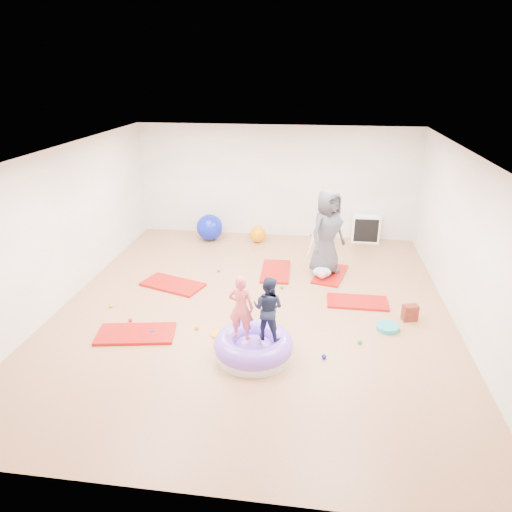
# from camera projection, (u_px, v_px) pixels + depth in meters

# --- Properties ---
(room) EXTENTS (7.01, 8.01, 2.81)m
(room) POSITION_uv_depth(u_px,v_px,m) (254.00, 236.00, 7.80)
(room) COLOR #A17646
(room) RESTS_ON ground
(gym_mat_front_left) EXTENTS (1.34, 0.83, 0.05)m
(gym_mat_front_left) POSITION_uv_depth(u_px,v_px,m) (136.00, 334.00, 7.47)
(gym_mat_front_left) COLOR #B10E15
(gym_mat_front_left) RESTS_ON ground
(gym_mat_mid_left) EXTENTS (1.36, 0.98, 0.05)m
(gym_mat_mid_left) POSITION_uv_depth(u_px,v_px,m) (173.00, 284.00, 9.17)
(gym_mat_mid_left) COLOR #B10E15
(gym_mat_mid_left) RESTS_ON ground
(gym_mat_center_back) EXTENTS (0.63, 1.19, 0.05)m
(gym_mat_center_back) POSITION_uv_depth(u_px,v_px,m) (276.00, 271.00, 9.77)
(gym_mat_center_back) COLOR #B10E15
(gym_mat_center_back) RESTS_ON ground
(gym_mat_right) EXTENTS (1.11, 0.56, 0.05)m
(gym_mat_right) POSITION_uv_depth(u_px,v_px,m) (357.00, 302.00, 8.49)
(gym_mat_right) COLOR #B10E15
(gym_mat_right) RESTS_ON ground
(gym_mat_rear_right) EXTENTS (0.81, 1.22, 0.05)m
(gym_mat_rear_right) POSITION_uv_depth(u_px,v_px,m) (330.00, 274.00, 9.63)
(gym_mat_rear_right) COLOR #B10E15
(gym_mat_rear_right) RESTS_ON ground
(inflatable_cushion) EXTENTS (1.21, 1.21, 0.38)m
(inflatable_cushion) POSITION_uv_depth(u_px,v_px,m) (254.00, 346.00, 6.92)
(inflatable_cushion) COLOR silver
(inflatable_cushion) RESTS_ON ground
(child_pink) EXTENTS (0.40, 0.29, 1.03)m
(child_pink) POSITION_uv_depth(u_px,v_px,m) (241.00, 305.00, 6.64)
(child_pink) COLOR #F25E65
(child_pink) RESTS_ON inflatable_cushion
(child_navy) EXTENTS (0.57, 0.50, 0.99)m
(child_navy) POSITION_uv_depth(u_px,v_px,m) (268.00, 305.00, 6.66)
(child_navy) COLOR #19223F
(child_navy) RESTS_ON inflatable_cushion
(adult_caregiver) EXTENTS (1.02, 1.03, 1.79)m
(adult_caregiver) POSITION_uv_depth(u_px,v_px,m) (327.00, 232.00, 9.35)
(adult_caregiver) COLOR #3E404B
(adult_caregiver) RESTS_ON gym_mat_rear_right
(infant) EXTENTS (0.38, 0.38, 0.22)m
(infant) POSITION_uv_depth(u_px,v_px,m) (322.00, 272.00, 9.38)
(infant) COLOR #91C2EA
(infant) RESTS_ON gym_mat_rear_right
(ball_pit_balls) EXTENTS (4.50, 2.99, 0.07)m
(ball_pit_balls) POSITION_uv_depth(u_px,v_px,m) (223.00, 318.00, 7.91)
(ball_pit_balls) COLOR #1D9141
(ball_pit_balls) RESTS_ON ground
(exercise_ball_blue) EXTENTS (0.67, 0.67, 0.67)m
(exercise_ball_blue) POSITION_uv_depth(u_px,v_px,m) (210.00, 227.00, 11.50)
(exercise_ball_blue) COLOR #0B1BB2
(exercise_ball_blue) RESTS_ON ground
(exercise_ball_orange) EXTENTS (0.41, 0.41, 0.41)m
(exercise_ball_orange) POSITION_uv_depth(u_px,v_px,m) (258.00, 234.00, 11.41)
(exercise_ball_orange) COLOR orange
(exercise_ball_orange) RESTS_ON ground
(infant_play_gym) EXTENTS (0.60, 0.57, 0.46)m
(infant_play_gym) POSITION_uv_depth(u_px,v_px,m) (320.00, 241.00, 10.66)
(infant_play_gym) COLOR white
(infant_play_gym) RESTS_ON ground
(cube_shelf) EXTENTS (0.68, 0.34, 0.68)m
(cube_shelf) POSITION_uv_depth(u_px,v_px,m) (366.00, 229.00, 11.40)
(cube_shelf) COLOR white
(cube_shelf) RESTS_ON ground
(balance_disc) EXTENTS (0.38, 0.38, 0.08)m
(balance_disc) POSITION_uv_depth(u_px,v_px,m) (387.00, 327.00, 7.62)
(balance_disc) COLOR teal
(balance_disc) RESTS_ON ground
(backpack) EXTENTS (0.28, 0.21, 0.29)m
(backpack) POSITION_uv_depth(u_px,v_px,m) (410.00, 313.00, 7.87)
(backpack) COLOR #B53820
(backpack) RESTS_ON ground
(yellow_toy) EXTENTS (0.22, 0.22, 0.03)m
(yellow_toy) POSITION_uv_depth(u_px,v_px,m) (217.00, 334.00, 7.47)
(yellow_toy) COLOR #FF9C05
(yellow_toy) RESTS_ON ground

